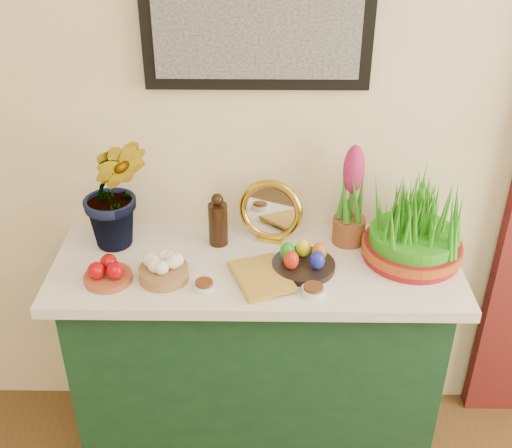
{
  "coord_description": "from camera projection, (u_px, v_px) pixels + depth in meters",
  "views": [
    {
      "loc": [
        -0.09,
        0.18,
        2.15
      ],
      "look_at": [
        -0.11,
        1.95,
        1.07
      ],
      "focal_mm": 45.0,
      "sensor_mm": 36.0,
      "label": 1
    }
  ],
  "objects": [
    {
      "name": "mirror",
      "position": [
        271.0,
        211.0,
        2.29
      ],
      "size": [
        0.24,
        0.11,
        0.24
      ],
      "color": "gold",
      "rests_on": "tablecloth"
    },
    {
      "name": "sideboard",
      "position": [
        256.0,
        361.0,
        2.46
      ],
      "size": [
        1.3,
        0.45,
        0.85
      ],
      "primitive_type": "cube",
      "color": "#153A1F",
      "rests_on": "ground"
    },
    {
      "name": "garlic_basket",
      "position": [
        163.0,
        269.0,
        2.11
      ],
      "size": [
        0.16,
        0.16,
        0.09
      ],
      "color": "olive",
      "rests_on": "tablecloth"
    },
    {
      "name": "spice_dish_right",
      "position": [
        313.0,
        290.0,
        2.05
      ],
      "size": [
        0.08,
        0.08,
        0.03
      ],
      "color": "silver",
      "rests_on": "tablecloth"
    },
    {
      "name": "book",
      "position": [
        237.0,
        282.0,
        2.09
      ],
      "size": [
        0.22,
        0.26,
        0.03
      ],
      "primitive_type": "imported",
      "rotation": [
        0.0,
        0.0,
        0.36
      ],
      "color": "#B6892E",
      "rests_on": "tablecloth"
    },
    {
      "name": "wheatgrass_sabzeh",
      "position": [
        415.0,
        227.0,
        2.17
      ],
      "size": [
        0.34,
        0.34,
        0.28
      ],
      "color": "maroon",
      "rests_on": "tablecloth"
    },
    {
      "name": "tablecloth",
      "position": [
        256.0,
        266.0,
        2.23
      ],
      "size": [
        1.4,
        0.55,
        0.04
      ],
      "primitive_type": "cube",
      "color": "silver",
      "rests_on": "sideboard"
    },
    {
      "name": "hyacinth_green",
      "position": [
        113.0,
        174.0,
        2.17
      ],
      "size": [
        0.3,
        0.26,
        0.56
      ],
      "primitive_type": "imported",
      "rotation": [
        0.0,
        0.0,
        0.07
      ],
      "color": "#2E771C",
      "rests_on": "tablecloth"
    },
    {
      "name": "spice_dish_left",
      "position": [
        204.0,
        285.0,
        2.08
      ],
      "size": [
        0.07,
        0.07,
        0.03
      ],
      "color": "silver",
      "rests_on": "tablecloth"
    },
    {
      "name": "hyacinth_pink",
      "position": [
        351.0,
        200.0,
        2.24
      ],
      "size": [
        0.12,
        0.12,
        0.38
      ],
      "color": "brown",
      "rests_on": "tablecloth"
    },
    {
      "name": "egg_plate",
      "position": [
        304.0,
        260.0,
        2.17
      ],
      "size": [
        0.22,
        0.22,
        0.09
      ],
      "color": "black",
      "rests_on": "tablecloth"
    },
    {
      "name": "apple_bowl",
      "position": [
        107.0,
        272.0,
        2.1
      ],
      "size": [
        0.19,
        0.19,
        0.08
      ],
      "color": "#9E4827",
      "rests_on": "tablecloth"
    },
    {
      "name": "vinegar_cruet",
      "position": [
        218.0,
        222.0,
        2.27
      ],
      "size": [
        0.07,
        0.07,
        0.2
      ],
      "color": "black",
      "rests_on": "tablecloth"
    }
  ]
}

